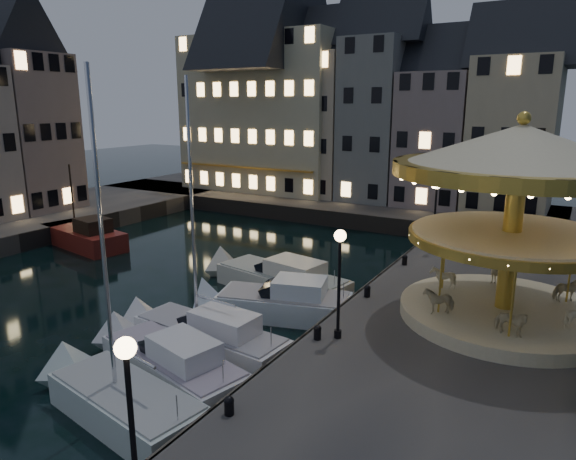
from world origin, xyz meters
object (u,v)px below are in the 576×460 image
Objects in this scene: motorboat_b at (167,362)px; red_fishing_boat at (84,237)px; streetlamp_a at (130,405)px; bollard_a at (229,405)px; motorboat_c at (202,335)px; bollard_c at (367,290)px; carousel at (517,187)px; bollard_d at (405,259)px; streetlamp_b at (339,269)px; motorboat_a at (117,400)px; streetlamp_c at (435,206)px; motorboat_e at (276,279)px; motorboat_d at (276,303)px; bollard_b at (317,332)px.

motorboat_b is 0.97× the size of red_fishing_boat.
bollard_a is (-0.60, 4.00, -2.41)m from streetlamp_a.
red_fishing_boat is (-22.63, 16.76, -3.32)m from streetlamp_a.
bollard_a is at bearing -44.07° from motorboat_c.
streetlamp_a is at bearing -87.63° from bollard_c.
bollard_a is 0.06× the size of carousel.
streetlamp_a is 16.08m from carousel.
motorboat_b is at bearing -30.96° from red_fishing_boat.
bollard_d is at bearing 67.19° from motorboat_c.
motorboat_a is (-4.93, -6.26, -3.48)m from streetlamp_b.
red_fishing_boat reaches higher than streetlamp_c.
motorboat_b is at bearing -82.58° from motorboat_e.
red_fishing_boat reaches higher than bollard_d.
streetlamp_a is 4.71m from bollard_a.
motorboat_d is 0.94× the size of red_fishing_boat.
bollard_b is at bearing -140.19° from streetlamp_b.
bollard_a is 13.42m from carousel.
bollard_b is at bearing 10.33° from motorboat_c.
motorboat_a is at bearing -128.21° from streetlamp_b.
streetlamp_a is 1.00× the size of streetlamp_b.
red_fishing_boat reaches higher than streetlamp_a.
streetlamp_b is 7.32× the size of bollard_c.
motorboat_b is (-4.53, -13.73, -0.96)m from bollard_d.
streetlamp_b and streetlamp_c have the same top height.
bollard_d is (0.00, 5.50, 0.00)m from bollard_c.
motorboat_c reaches higher than bollard_d.
bollard_b is (0.00, 5.50, 0.00)m from bollard_a.
streetlamp_a is 0.40× the size of motorboat_c.
bollard_a is 5.15m from motorboat_b.
carousel reaches higher than bollard_d.
motorboat_d is (-4.04, -6.87, -0.96)m from bollard_d.
motorboat_a is at bearing 142.82° from streetlamp_a.
streetlamp_a is 7.32× the size of bollard_b.
streetlamp_c is at bearing 90.00° from streetlamp_b.
bollard_b is 0.08× the size of motorboat_b.
motorboat_b is (-4.53, 2.27, -0.96)m from bollard_a.
motorboat_e is 13.09m from carousel.
motorboat_c is (-0.25, 2.36, 0.04)m from motorboat_b.
streetlamp_a is at bearing -58.05° from motorboat_c.
bollard_d is at bearing 8.36° from red_fishing_boat.
bollard_b is 5.51m from motorboat_d.
red_fishing_boat is at bearing 176.35° from carousel.
bollard_b is (-0.60, -0.50, -2.41)m from streetlamp_b.
carousel is (5.11, -8.50, 2.73)m from streetlamp_c.
bollard_a is 10.03m from motorboat_d.
motorboat_c is at bearing -109.89° from streetlamp_c.
motorboat_c is at bearing -165.70° from streetlamp_b.
carousel is (5.71, 11.00, 5.14)m from bollard_a.
streetlamp_a and streetlamp_b have the same top height.
motorboat_c is at bearing -99.39° from motorboat_d.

